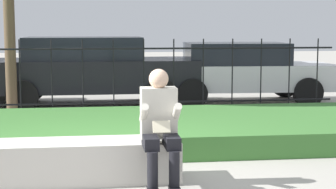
% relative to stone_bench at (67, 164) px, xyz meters
% --- Properties ---
extents(ground_plane, '(60.00, 60.00, 0.00)m').
position_rel_stone_bench_xyz_m(ground_plane, '(0.39, 0.00, -0.20)').
color(ground_plane, '#A8A399').
extents(stone_bench, '(2.48, 0.58, 0.46)m').
position_rel_stone_bench_xyz_m(stone_bench, '(0.00, 0.00, 0.00)').
color(stone_bench, beige).
rests_on(stone_bench, ground_plane).
extents(person_seated_reader, '(0.42, 0.73, 1.25)m').
position_rel_stone_bench_xyz_m(person_seated_reader, '(0.99, -0.32, 0.48)').
color(person_seated_reader, black).
rests_on(person_seated_reader, ground_plane).
extents(grass_berm, '(10.91, 2.84, 0.32)m').
position_rel_stone_bench_xyz_m(grass_berm, '(0.39, 2.12, -0.04)').
color(grass_berm, '#3D7533').
rests_on(grass_berm, ground_plane).
extents(iron_fence, '(8.91, 0.03, 1.46)m').
position_rel_stone_bench_xyz_m(iron_fence, '(0.39, 4.18, 0.56)').
color(iron_fence, black).
rests_on(iron_fence, ground_plane).
extents(car_parked_center, '(4.47, 1.89, 1.47)m').
position_rel_stone_bench_xyz_m(car_parked_center, '(0.23, 6.05, 0.58)').
color(car_parked_center, black).
rests_on(car_parked_center, ground_plane).
extents(car_parked_right, '(4.02, 2.00, 1.33)m').
position_rel_stone_bench_xyz_m(car_parked_right, '(3.54, 6.01, 0.51)').
color(car_parked_right, silver).
rests_on(car_parked_right, ground_plane).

